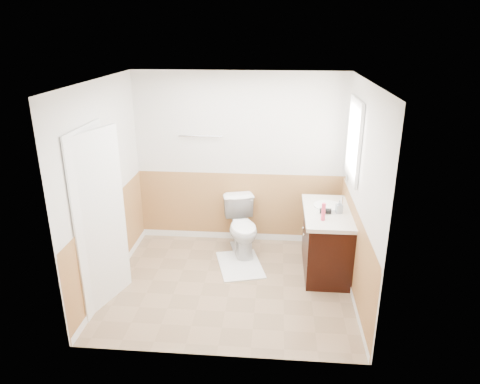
# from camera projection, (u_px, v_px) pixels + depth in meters

# --- Properties ---
(floor) EXTENTS (3.00, 3.00, 0.00)m
(floor) POSITION_uv_depth(u_px,v_px,m) (230.00, 284.00, 5.55)
(floor) COLOR #8C7051
(floor) RESTS_ON ground
(ceiling) EXTENTS (3.00, 3.00, 0.00)m
(ceiling) POSITION_uv_depth(u_px,v_px,m) (229.00, 81.00, 4.68)
(ceiling) COLOR white
(ceiling) RESTS_ON floor
(wall_back) EXTENTS (3.00, 0.00, 3.00)m
(wall_back) POSITION_uv_depth(u_px,v_px,m) (239.00, 160.00, 6.33)
(wall_back) COLOR silver
(wall_back) RESTS_ON floor
(wall_front) EXTENTS (3.00, 0.00, 3.00)m
(wall_front) POSITION_uv_depth(u_px,v_px,m) (214.00, 242.00, 3.90)
(wall_front) COLOR silver
(wall_front) RESTS_ON floor
(wall_left) EXTENTS (0.00, 3.00, 3.00)m
(wall_left) POSITION_uv_depth(u_px,v_px,m) (104.00, 187.00, 5.24)
(wall_left) COLOR silver
(wall_left) RESTS_ON floor
(wall_right) EXTENTS (0.00, 3.00, 3.00)m
(wall_right) POSITION_uv_depth(u_px,v_px,m) (361.00, 195.00, 4.99)
(wall_right) COLOR silver
(wall_right) RESTS_ON floor
(wainscot_back) EXTENTS (3.00, 0.00, 3.00)m
(wainscot_back) POSITION_uv_depth(u_px,v_px,m) (239.00, 208.00, 6.58)
(wainscot_back) COLOR #B37747
(wainscot_back) RESTS_ON floor
(wainscot_front) EXTENTS (3.00, 0.00, 3.00)m
(wainscot_front) POSITION_uv_depth(u_px,v_px,m) (216.00, 312.00, 4.17)
(wainscot_front) COLOR #B37747
(wainscot_front) RESTS_ON floor
(wainscot_left) EXTENTS (0.00, 2.60, 2.60)m
(wainscot_left) POSITION_uv_depth(u_px,v_px,m) (112.00, 244.00, 5.50)
(wainscot_left) COLOR #B37747
(wainscot_left) RESTS_ON floor
(wainscot_right) EXTENTS (0.00, 2.60, 2.60)m
(wainscot_right) POSITION_uv_depth(u_px,v_px,m) (354.00, 254.00, 5.26)
(wainscot_right) COLOR #B37747
(wainscot_right) RESTS_ON floor
(toilet) EXTENTS (0.63, 0.86, 0.79)m
(toilet) POSITION_uv_depth(u_px,v_px,m) (242.00, 227.00, 6.22)
(toilet) COLOR white
(toilet) RESTS_ON floor
(bath_mat) EXTENTS (0.74, 0.92, 0.02)m
(bath_mat) POSITION_uv_depth(u_px,v_px,m) (240.00, 265.00, 5.98)
(bath_mat) COLOR white
(bath_mat) RESTS_ON floor
(vanity_cabinet) EXTENTS (0.55, 1.10, 0.80)m
(vanity_cabinet) POSITION_uv_depth(u_px,v_px,m) (326.00, 243.00, 5.75)
(vanity_cabinet) COLOR black
(vanity_cabinet) RESTS_ON floor
(vanity_knob_left) EXTENTS (0.03, 0.03, 0.03)m
(vanity_knob_left) POSITION_uv_depth(u_px,v_px,m) (304.00, 235.00, 5.63)
(vanity_knob_left) COLOR silver
(vanity_knob_left) RESTS_ON vanity_cabinet
(vanity_knob_right) EXTENTS (0.03, 0.03, 0.03)m
(vanity_knob_right) POSITION_uv_depth(u_px,v_px,m) (303.00, 228.00, 5.81)
(vanity_knob_right) COLOR white
(vanity_knob_right) RESTS_ON vanity_cabinet
(countertop) EXTENTS (0.60, 1.15, 0.05)m
(countertop) POSITION_uv_depth(u_px,v_px,m) (328.00, 213.00, 5.60)
(countertop) COLOR white
(countertop) RESTS_ON vanity_cabinet
(sink_basin) EXTENTS (0.36, 0.36, 0.02)m
(sink_basin) POSITION_uv_depth(u_px,v_px,m) (327.00, 206.00, 5.73)
(sink_basin) COLOR white
(sink_basin) RESTS_ON countertop
(faucet) EXTENTS (0.02, 0.02, 0.14)m
(faucet) POSITION_uv_depth(u_px,v_px,m) (342.00, 202.00, 5.69)
(faucet) COLOR silver
(faucet) RESTS_ON countertop
(lotion_bottle) EXTENTS (0.05, 0.05, 0.22)m
(lotion_bottle) POSITION_uv_depth(u_px,v_px,m) (323.00, 212.00, 5.28)
(lotion_bottle) COLOR #E83C5C
(lotion_bottle) RESTS_ON countertop
(soap_dispenser) EXTENTS (0.09, 0.09, 0.17)m
(soap_dispenser) POSITION_uv_depth(u_px,v_px,m) (339.00, 207.00, 5.50)
(soap_dispenser) COLOR #8B959D
(soap_dispenser) RESTS_ON countertop
(hair_dryer_body) EXTENTS (0.14, 0.07, 0.07)m
(hair_dryer_body) POSITION_uv_depth(u_px,v_px,m) (325.00, 211.00, 5.50)
(hair_dryer_body) COLOR black
(hair_dryer_body) RESTS_ON countertop
(hair_dryer_handle) EXTENTS (0.03, 0.03, 0.07)m
(hair_dryer_handle) POSITION_uv_depth(u_px,v_px,m) (323.00, 212.00, 5.54)
(hair_dryer_handle) COLOR black
(hair_dryer_handle) RESTS_ON countertop
(mirror_panel) EXTENTS (0.02, 0.35, 0.90)m
(mirror_panel) POSITION_uv_depth(u_px,v_px,m) (347.00, 145.00, 5.92)
(mirror_panel) COLOR silver
(mirror_panel) RESTS_ON wall_right
(window_frame) EXTENTS (0.04, 0.80, 1.00)m
(window_frame) POSITION_uv_depth(u_px,v_px,m) (354.00, 140.00, 5.37)
(window_frame) COLOR white
(window_frame) RESTS_ON wall_right
(window_glass) EXTENTS (0.01, 0.70, 0.90)m
(window_glass) POSITION_uv_depth(u_px,v_px,m) (355.00, 140.00, 5.37)
(window_glass) COLOR white
(window_glass) RESTS_ON wall_right
(door) EXTENTS (0.29, 0.78, 2.04)m
(door) POSITION_uv_depth(u_px,v_px,m) (100.00, 221.00, 4.89)
(door) COLOR white
(door) RESTS_ON wall_left
(door_frame) EXTENTS (0.02, 0.92, 2.10)m
(door_frame) POSITION_uv_depth(u_px,v_px,m) (94.00, 220.00, 4.89)
(door_frame) COLOR white
(door_frame) RESTS_ON wall_left
(door_knob) EXTENTS (0.06, 0.06, 0.06)m
(door_knob) POSITION_uv_depth(u_px,v_px,m) (116.00, 215.00, 5.22)
(door_knob) COLOR silver
(door_knob) RESTS_ON door
(towel_bar) EXTENTS (0.62, 0.02, 0.02)m
(towel_bar) POSITION_uv_depth(u_px,v_px,m) (200.00, 136.00, 6.20)
(towel_bar) COLOR silver
(towel_bar) RESTS_ON wall_back
(tp_holder_bar) EXTENTS (0.14, 0.02, 0.02)m
(tp_holder_bar) POSITION_uv_depth(u_px,v_px,m) (232.00, 197.00, 6.46)
(tp_holder_bar) COLOR silver
(tp_holder_bar) RESTS_ON wall_back
(tp_roll) EXTENTS (0.10, 0.11, 0.11)m
(tp_roll) POSITION_uv_depth(u_px,v_px,m) (232.00, 197.00, 6.46)
(tp_roll) COLOR white
(tp_roll) RESTS_ON tp_holder_bar
(tp_sheet) EXTENTS (0.10, 0.01, 0.16)m
(tp_sheet) POSITION_uv_depth(u_px,v_px,m) (232.00, 204.00, 6.50)
(tp_sheet) COLOR white
(tp_sheet) RESTS_ON tp_roll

